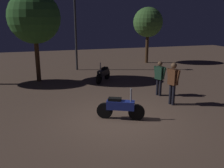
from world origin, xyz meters
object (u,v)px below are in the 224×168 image
person_rider_beside (159,75)px  person_bystander_far (173,80)px  motorcycle_black_parked_left (103,74)px  motorcycle_blue_foreground (120,107)px  streetlamp_near (75,15)px

person_rider_beside → person_bystander_far: bearing=-118.5°
person_rider_beside → motorcycle_black_parked_left: bearing=93.1°
motorcycle_blue_foreground → motorcycle_black_parked_left: same height
person_rider_beside → person_bystander_far: 1.26m
motorcycle_blue_foreground → person_rider_beside: person_rider_beside is taller
streetlamp_near → motorcycle_black_parked_left: bearing=-76.2°
motorcycle_blue_foreground → person_rider_beside: bearing=64.3°
person_bystander_far → motorcycle_black_parked_left: bearing=-87.4°
person_rider_beside → person_bystander_far: (-0.07, -1.25, 0.10)m
person_bystander_far → streetlamp_near: size_ratio=0.30×
motorcycle_black_parked_left → streetlamp_near: (-0.89, 3.63, 3.18)m
person_rider_beside → person_bystander_far: size_ratio=0.91×
motorcycle_black_parked_left → streetlamp_near: 4.91m
motorcycle_blue_foreground → streetlamp_near: 9.45m
streetlamp_near → person_bystander_far: bearing=-72.5°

